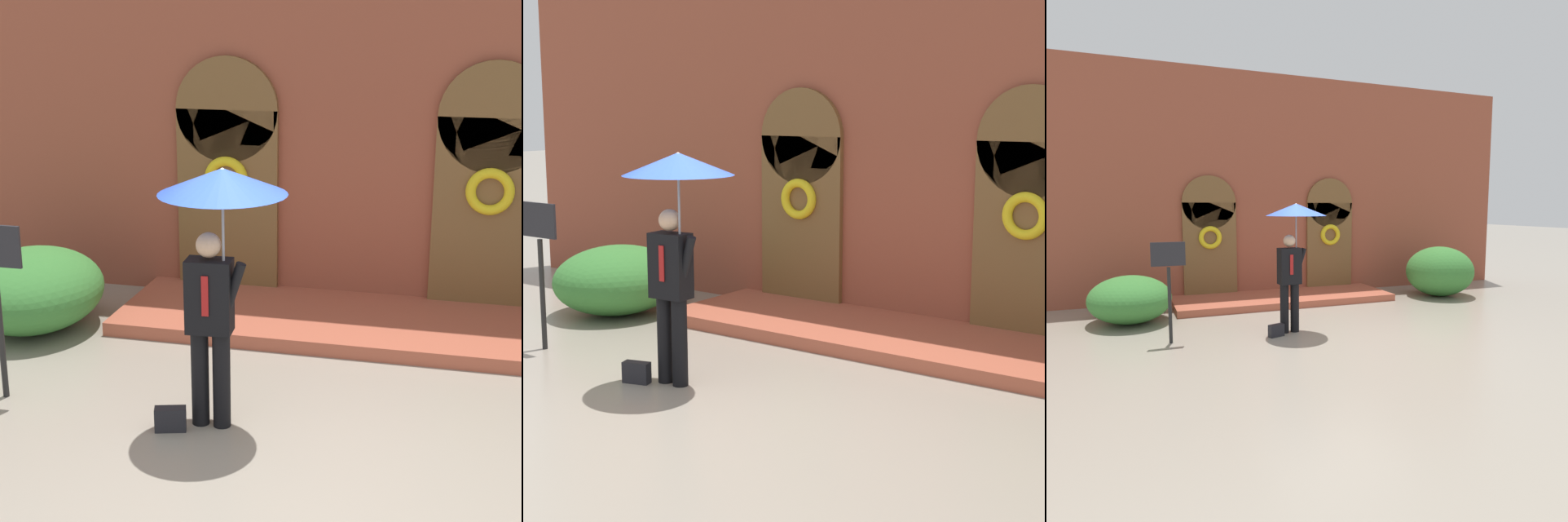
{
  "view_description": "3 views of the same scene",
  "coord_description": "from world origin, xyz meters",
  "views": [
    {
      "loc": [
        1.39,
        -6.45,
        3.7
      ],
      "look_at": [
        -0.67,
        1.9,
        1.11
      ],
      "focal_mm": 60.0,
      "sensor_mm": 36.0,
      "label": 1
    },
    {
      "loc": [
        5.17,
        -5.91,
        2.81
      ],
      "look_at": [
        -0.44,
        1.89,
        1.09
      ],
      "focal_mm": 60.0,
      "sensor_mm": 36.0,
      "label": 2
    },
    {
      "loc": [
        -3.49,
        -7.54,
        2.31
      ],
      "look_at": [
        0.02,
        1.48,
        1.17
      ],
      "focal_mm": 32.0,
      "sensor_mm": 36.0,
      "label": 3
    }
  ],
  "objects": [
    {
      "name": "ground_plane",
      "position": [
        0.0,
        0.0,
        0.0
      ],
      "size": [
        80.0,
        80.0,
        0.0
      ],
      "primitive_type": "plane",
      "color": "gray"
    },
    {
      "name": "building_facade",
      "position": [
        -0.0,
        4.15,
        2.68
      ],
      "size": [
        14.0,
        2.3,
        5.6
      ],
      "color": "brown",
      "rests_on": "ground"
    },
    {
      "name": "person_with_umbrella",
      "position": [
        -0.66,
        0.38,
        1.91
      ],
      "size": [
        1.1,
        1.1,
        2.36
      ],
      "color": "black",
      "rests_on": "ground"
    },
    {
      "name": "handbag",
      "position": [
        -1.08,
        0.18,
        0.11
      ],
      "size": [
        0.3,
        0.19,
        0.22
      ],
      "primitive_type": "cube",
      "rotation": [
        0.0,
        0.0,
        0.29
      ],
      "color": "black",
      "rests_on": "ground"
    },
    {
      "name": "shrub_left",
      "position": [
        -3.49,
        2.23,
        0.47
      ],
      "size": [
        1.6,
        1.84,
        0.93
      ],
      "primitive_type": "ellipsoid",
      "color": "#387A33",
      "rests_on": "ground"
    }
  ]
}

